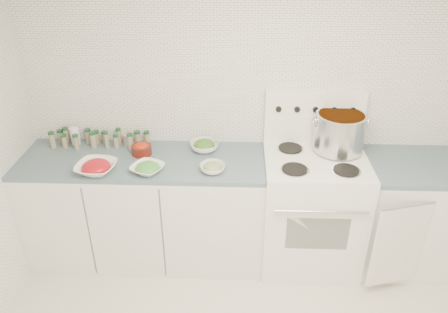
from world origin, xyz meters
The scene contains 13 objects.
room_walls centered at (0.00, 0.00, 1.56)m, with size 3.54×3.04×2.52m.
counter_left centered at (-0.82, 1.19, 0.45)m, with size 1.85×0.62×0.90m.
stove centered at (0.48, 1.19, 0.50)m, with size 0.76×0.70×1.36m.
counter_right centered at (1.30, 1.19, 0.45)m, with size 0.89×0.74×0.90m.
stock_pot centered at (0.65, 1.32, 1.10)m, with size 0.40×0.37×0.29m.
bowl_tomato centered at (-1.11, 0.99, 0.94)m, with size 0.31×0.31×0.09m.
bowl_snowpea centered at (-0.74, 1.00, 0.93)m, with size 0.30×0.30×0.07m.
bowl_broccoli centered at (-0.36, 1.35, 0.94)m, with size 0.23×0.23×0.09m.
bowl_zucchini centered at (-0.28, 1.02, 0.93)m, with size 0.19×0.19×0.07m.
bowl_pepper centered at (-0.84, 1.27, 0.95)m, with size 0.15×0.15×0.09m.
salt_canister centered at (-1.40, 1.42, 0.97)m, with size 0.07×0.07×0.14m, color white.
tin_can centered at (-0.98, 1.41, 0.95)m, with size 0.07×0.07×0.10m, color #AB9F91.
spice_cluster centered at (-1.22, 1.40, 0.96)m, with size 0.77×0.16×0.14m.
Camera 1 is at (-0.10, -1.65, 2.50)m, focal length 35.00 mm.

